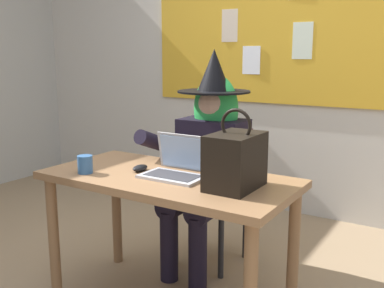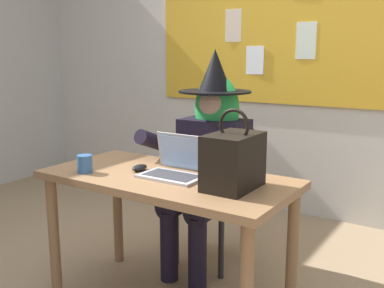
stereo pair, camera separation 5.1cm
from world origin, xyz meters
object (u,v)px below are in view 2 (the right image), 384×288
(person_costumed, at_px, (210,149))
(laptop, at_px, (176,167))
(handbag, at_px, (233,160))
(desk_main, at_px, (167,195))
(coffee_mug, at_px, (85,164))
(computer_mouse, at_px, (140,168))
(chair_at_desk, at_px, (219,187))

(person_costumed, height_order, laptop, person_costumed)
(handbag, bearing_deg, laptop, 175.27)
(desk_main, bearing_deg, coffee_mug, -154.20)
(desk_main, distance_m, laptop, 0.16)
(laptop, height_order, handbag, handbag)
(desk_main, distance_m, computer_mouse, 0.22)
(coffee_mug, bearing_deg, laptop, 25.45)
(person_costumed, relative_size, handbag, 3.69)
(computer_mouse, distance_m, coffee_mug, 0.29)
(chair_at_desk, xyz_separation_m, handbag, (0.47, -0.69, 0.38))
(chair_at_desk, distance_m, laptop, 0.74)
(person_costumed, height_order, coffee_mug, person_costumed)
(laptop, relative_size, coffee_mug, 3.46)
(chair_at_desk, bearing_deg, handbag, 34.88)
(person_costumed, height_order, computer_mouse, person_costumed)
(desk_main, xyz_separation_m, coffee_mug, (-0.40, -0.19, 0.15))
(desk_main, relative_size, chair_at_desk, 1.49)
(handbag, bearing_deg, person_costumed, 129.71)
(desk_main, relative_size, computer_mouse, 12.75)
(chair_at_desk, xyz_separation_m, laptop, (0.13, -0.66, 0.30))
(computer_mouse, distance_m, handbag, 0.59)
(person_costumed, xyz_separation_m, computer_mouse, (-0.10, -0.56, -0.02))
(desk_main, xyz_separation_m, handbag, (0.40, -0.01, 0.24))
(desk_main, xyz_separation_m, laptop, (0.05, 0.02, 0.15))
(desk_main, bearing_deg, chair_at_desk, 96.61)
(chair_at_desk, bearing_deg, laptop, 11.25)
(desk_main, distance_m, coffee_mug, 0.47)
(person_costumed, relative_size, laptop, 4.25)
(chair_at_desk, bearing_deg, coffee_mug, -19.62)
(chair_at_desk, bearing_deg, desk_main, 7.04)
(desk_main, bearing_deg, laptop, 22.44)
(laptop, relative_size, computer_mouse, 3.16)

